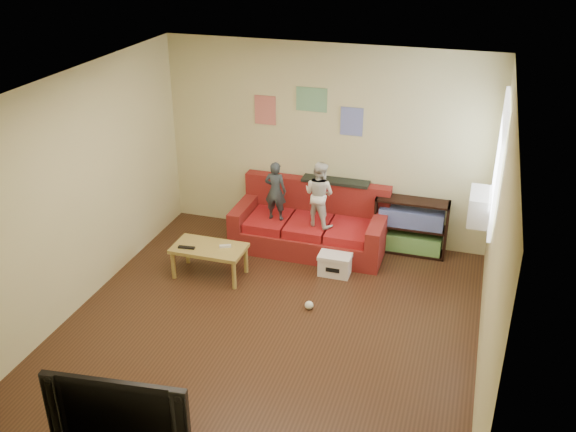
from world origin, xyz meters
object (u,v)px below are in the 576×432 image
(child_b, at_px, (319,194))
(coffee_table, at_px, (209,251))
(bookshelf, at_px, (410,229))
(sofa, at_px, (311,226))
(television, at_px, (123,405))
(child_a, at_px, (275,191))
(file_box, at_px, (335,263))

(child_b, xyz_separation_m, coffee_table, (-1.16, -0.97, -0.52))
(bookshelf, bearing_deg, sofa, -170.10)
(child_b, distance_m, television, 4.18)
(child_a, bearing_deg, file_box, 155.00)
(coffee_table, distance_m, bookshelf, 2.70)
(sofa, xyz_separation_m, child_b, (0.15, -0.17, 0.57))
(sofa, relative_size, television, 1.79)
(bookshelf, bearing_deg, file_box, -133.82)
(sofa, relative_size, file_box, 4.95)
(bookshelf, height_order, television, television)
(child_a, height_order, television, child_a)
(child_b, bearing_deg, file_box, 147.03)
(file_box, bearing_deg, television, -102.34)
(child_b, bearing_deg, television, 103.34)
(sofa, bearing_deg, bookshelf, 9.90)
(child_a, xyz_separation_m, file_box, (0.95, -0.46, -0.69))
(bookshelf, xyz_separation_m, file_box, (-0.82, -0.86, -0.20))
(sofa, bearing_deg, child_a, -159.40)
(sofa, distance_m, television, 4.36)
(child_b, xyz_separation_m, file_box, (0.35, -0.46, -0.73))
(child_a, xyz_separation_m, coffee_table, (-0.56, -0.97, -0.49))
(sofa, height_order, television, television)
(television, bearing_deg, bookshelf, 63.79)
(child_b, xyz_separation_m, bookshelf, (1.17, 0.40, -0.53))
(child_b, distance_m, file_box, 0.93)
(file_box, bearing_deg, bookshelf, 46.18)
(child_a, height_order, file_box, child_a)
(child_a, height_order, bookshelf, child_a)
(child_a, bearing_deg, bookshelf, -166.57)
(sofa, height_order, coffee_table, sofa)
(child_a, xyz_separation_m, television, (0.14, -4.15, -0.05))
(television, bearing_deg, coffee_table, 95.90)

